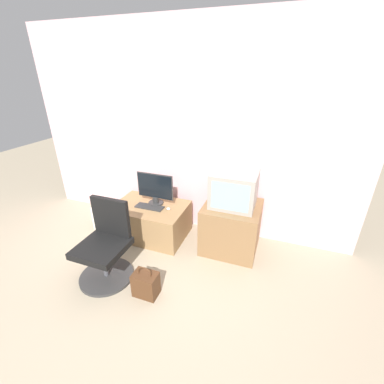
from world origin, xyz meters
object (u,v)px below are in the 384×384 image
at_px(mouse, 168,209).
at_px(handbag, 146,284).
at_px(crt_tv, 234,189).
at_px(main_monitor, 155,189).
at_px(book, 103,239).
at_px(cardboard_box_lower, 107,216).
at_px(office_chair, 106,248).
at_px(keyboard, 150,207).

xyz_separation_m(mouse, handbag, (0.17, -0.93, -0.32)).
relative_size(crt_tv, handbag, 1.47).
height_order(main_monitor, book, main_monitor).
bearing_deg(main_monitor, book, -143.45).
distance_m(main_monitor, mouse, 0.31).
xyz_separation_m(handbag, book, (-0.98, 0.60, -0.12)).
relative_size(cardboard_box_lower, handbag, 0.99).
relative_size(mouse, crt_tv, 0.10).
xyz_separation_m(mouse, office_chair, (-0.35, -0.82, -0.11)).
relative_size(mouse, handbag, 0.15).
relative_size(crt_tv, cardboard_box_lower, 1.49).
relative_size(main_monitor, crt_tv, 0.98).
relative_size(main_monitor, keyboard, 1.34).
bearing_deg(crt_tv, keyboard, -172.06).
xyz_separation_m(keyboard, crt_tv, (1.04, 0.14, 0.35)).
bearing_deg(book, office_chair, -46.49).
xyz_separation_m(mouse, crt_tv, (0.79, 0.12, 0.35)).
relative_size(mouse, office_chair, 0.06).
height_order(main_monitor, keyboard, main_monitor).
distance_m(keyboard, book, 0.77).
distance_m(main_monitor, keyboard, 0.24).
xyz_separation_m(main_monitor, handbag, (0.40, -1.03, -0.52)).
height_order(handbag, book, handbag).
relative_size(mouse, book, 0.22).
height_order(keyboard, mouse, mouse).
height_order(main_monitor, mouse, main_monitor).
distance_m(keyboard, handbag, 1.05).
height_order(main_monitor, crt_tv, crt_tv).
bearing_deg(handbag, cardboard_box_lower, 141.35).
bearing_deg(keyboard, main_monitor, 77.10).
bearing_deg(handbag, office_chair, 167.95).
bearing_deg(crt_tv, book, -164.13).
bearing_deg(main_monitor, office_chair, -97.71).
bearing_deg(book, keyboard, 29.02).
xyz_separation_m(cardboard_box_lower, handbag, (1.12, -0.89, -0.04)).
distance_m(main_monitor, cardboard_box_lower, 0.88).
distance_m(keyboard, crt_tv, 1.11).
height_order(keyboard, cardboard_box_lower, keyboard).
relative_size(keyboard, crt_tv, 0.73).
height_order(main_monitor, handbag, main_monitor).
height_order(keyboard, book, keyboard).
bearing_deg(mouse, book, -157.52).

